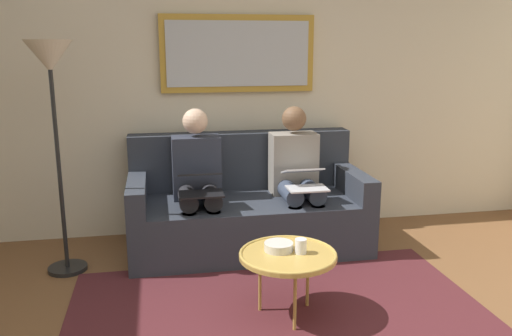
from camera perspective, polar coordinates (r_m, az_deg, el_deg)
name	(u,v)px	position (r m, az deg, el deg)	size (l,w,h in m)	color
wall_rear	(237,83)	(4.62, -2.11, 9.19)	(6.00, 0.12, 2.60)	beige
area_rug	(282,319)	(3.32, 2.85, -16.05)	(2.60, 1.80, 0.01)	#4C1E23
couch	(247,208)	(4.34, -1.03, -4.37)	(1.88, 0.90, 0.90)	#2D333D
framed_mirror	(238,54)	(4.52, -1.95, 12.27)	(1.30, 0.05, 0.64)	#B7892D
coffee_table	(288,256)	(3.20, 3.48, -9.46)	(0.59, 0.59, 0.42)	tan
cup	(301,246)	(3.19, 4.87, -8.43)	(0.07, 0.07, 0.09)	silver
bowl	(279,246)	(3.23, 2.48, -8.49)	(0.18, 0.18, 0.05)	beige
person_left	(296,173)	(4.28, 4.39, -0.55)	(0.38, 0.58, 1.14)	gray
laptop_silver	(305,178)	(4.05, 5.29, -1.13)	(0.30, 0.34, 0.15)	silver
person_right	(198,178)	(4.15, -6.34, -1.05)	(0.38, 0.58, 1.14)	#2D3342
laptop_black	(200,183)	(3.91, -6.06, -1.64)	(0.32, 0.35, 0.15)	black
standing_lamp	(51,83)	(3.88, -21.29, 8.57)	(0.32, 0.32, 1.66)	black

